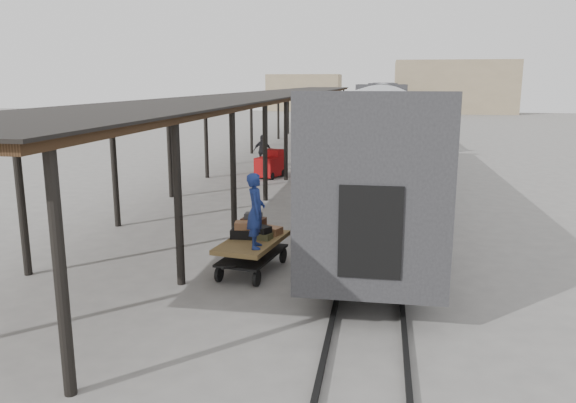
% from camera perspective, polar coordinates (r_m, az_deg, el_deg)
% --- Properties ---
extents(ground, '(160.00, 160.00, 0.00)m').
position_cam_1_polar(ground, '(15.51, -3.49, -6.10)').
color(ground, slate).
rests_on(ground, ground).
extents(train, '(3.45, 76.01, 4.01)m').
position_cam_1_polar(train, '(48.18, 9.48, 9.39)').
color(train, silver).
rests_on(train, ground).
extents(canopy, '(4.90, 64.30, 4.15)m').
position_cam_1_polar(canopy, '(38.94, -0.45, 10.88)').
color(canopy, '#422B19').
rests_on(canopy, ground).
extents(rails, '(1.54, 150.00, 0.12)m').
position_cam_1_polar(rails, '(48.58, 9.38, 6.30)').
color(rails, black).
rests_on(rails, ground).
extents(building_far, '(18.00, 10.00, 8.00)m').
position_cam_1_polar(building_far, '(92.95, 16.45, 11.11)').
color(building_far, tan).
rests_on(building_far, ground).
extents(building_left, '(12.00, 8.00, 6.00)m').
position_cam_1_polar(building_left, '(97.28, 1.70, 11.02)').
color(building_left, tan).
rests_on(building_left, ground).
extents(baggage_cart, '(1.63, 2.57, 0.86)m').
position_cam_1_polar(baggage_cart, '(14.51, -3.63, -4.71)').
color(baggage_cart, brown).
rests_on(baggage_cart, ground).
extents(suitcase_stack, '(1.27, 1.07, 0.57)m').
position_cam_1_polar(suitcase_stack, '(14.78, -3.47, -2.71)').
color(suitcase_stack, '#363638').
rests_on(suitcase_stack, baggage_cart).
extents(luggage_tug, '(1.39, 1.81, 1.41)m').
position_cam_1_polar(luggage_tug, '(28.80, -1.83, 3.73)').
color(luggage_tug, '#9A0E0F').
rests_on(luggage_tug, ground).
extents(porter, '(0.55, 0.74, 1.84)m').
position_cam_1_polar(porter, '(13.55, -3.28, -0.95)').
color(porter, navy).
rests_on(porter, baggage_cart).
extents(pedestrian, '(1.09, 0.47, 1.85)m').
position_cam_1_polar(pedestrian, '(32.39, -2.58, 5.15)').
color(pedestrian, black).
rests_on(pedestrian, ground).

